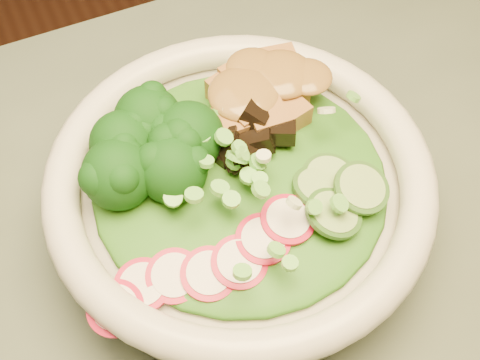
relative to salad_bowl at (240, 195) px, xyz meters
name	(u,v)px	position (x,y,z in m)	size (l,w,h in m)	color
salad_bowl	(240,195)	(0.00, 0.00, 0.00)	(0.30, 0.30, 0.08)	silver
lettuce_bed	(240,179)	(0.00, 0.00, 0.02)	(0.22, 0.22, 0.03)	#295A13
broccoli_florets	(149,151)	(-0.06, 0.04, 0.04)	(0.09, 0.08, 0.05)	black
radish_slices	(221,261)	(-0.04, -0.06, 0.03)	(0.12, 0.04, 0.02)	#AA0D2B
cucumber_slices	(336,188)	(0.06, -0.04, 0.04)	(0.08, 0.08, 0.04)	#98BD69
mushroom_heap	(244,153)	(0.01, 0.01, 0.04)	(0.08, 0.08, 0.04)	black
tofu_cubes	(262,100)	(0.04, 0.05, 0.04)	(0.10, 0.07, 0.04)	#935C31
peanut_sauce	(262,87)	(0.04, 0.05, 0.05)	(0.08, 0.06, 0.02)	brown
scallion_garnish	(240,158)	(0.00, 0.00, 0.05)	(0.21, 0.21, 0.03)	#67C144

